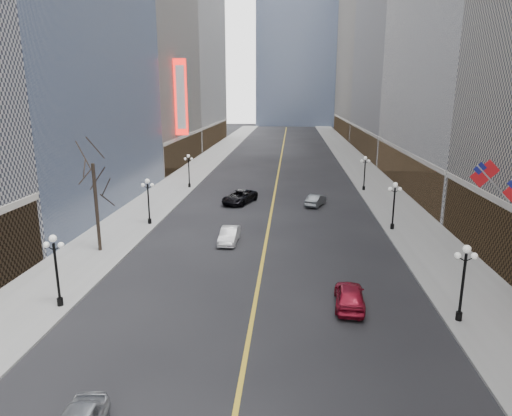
% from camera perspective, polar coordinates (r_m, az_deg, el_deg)
% --- Properties ---
extents(sidewalk_east, '(6.00, 230.00, 0.15)m').
position_cam_1_polar(sidewalk_east, '(66.81, 14.66, 2.82)').
color(sidewalk_east, gray).
rests_on(sidewalk_east, ground).
extents(sidewalk_west, '(6.00, 230.00, 0.15)m').
position_cam_1_polar(sidewalk_west, '(67.68, -9.40, 3.23)').
color(sidewalk_west, gray).
rests_on(sidewalk_west, ground).
extents(lane_line, '(0.25, 200.00, 0.02)m').
position_cam_1_polar(lane_line, '(75.61, 2.82, 4.50)').
color(lane_line, gold).
rests_on(lane_line, ground).
extents(bldg_east_c, '(26.60, 40.60, 48.80)m').
position_cam_1_polar(bldg_east_c, '(104.89, 21.06, 19.59)').
color(bldg_east_c, gray).
rests_on(bldg_east_c, ground).
extents(bldg_east_d, '(26.60, 46.60, 62.80)m').
position_cam_1_polar(bldg_east_d, '(147.32, 16.41, 20.87)').
color(bldg_east_d, gray).
rests_on(bldg_east_d, ground).
extents(bldg_west_c, '(26.60, 30.60, 50.80)m').
position_cam_1_polar(bldg_west_c, '(88.42, -18.11, 21.65)').
color(bldg_west_c, gray).
rests_on(bldg_west_c, ground).
extents(streetlamp_east_1, '(1.26, 0.44, 4.52)m').
position_cam_1_polar(streetlamp_east_1, '(28.14, 24.54, -7.64)').
color(streetlamp_east_1, black).
rests_on(streetlamp_east_1, sidewalk_east).
extents(streetlamp_east_2, '(1.26, 0.44, 4.52)m').
position_cam_1_polar(streetlamp_east_2, '(44.70, 16.88, 0.86)').
color(streetlamp_east_2, black).
rests_on(streetlamp_east_2, sidewalk_east).
extents(streetlamp_east_3, '(1.26, 0.44, 4.52)m').
position_cam_1_polar(streetlamp_east_3, '(62.06, 13.44, 4.70)').
color(streetlamp_east_3, black).
rests_on(streetlamp_east_3, sidewalk_east).
extents(streetlamp_west_1, '(1.26, 0.44, 4.52)m').
position_cam_1_polar(streetlamp_west_1, '(29.84, -23.75, -6.33)').
color(streetlamp_west_1, black).
rests_on(streetlamp_west_1, sidewalk_west).
extents(streetlamp_west_2, '(1.26, 0.44, 4.52)m').
position_cam_1_polar(streetlamp_west_2, '(45.79, -13.32, 1.40)').
color(streetlamp_west_2, black).
rests_on(streetlamp_west_2, sidewalk_west).
extents(streetlamp_west_3, '(1.26, 0.44, 4.52)m').
position_cam_1_polar(streetlamp_west_3, '(62.85, -8.40, 5.05)').
color(streetlamp_west_3, black).
rests_on(streetlamp_west_3, sidewalk_west).
extents(flag_5, '(2.87, 0.12, 2.87)m').
position_cam_1_polar(flag_5, '(34.60, 26.91, 3.58)').
color(flag_5, '#B2B2B7').
rests_on(flag_5, ground).
extents(theatre_marquee, '(2.00, 0.55, 12.00)m').
position_cam_1_polar(theatre_marquee, '(76.64, -9.37, 13.48)').
color(theatre_marquee, red).
rests_on(theatre_marquee, ground).
extents(tree_west_far, '(3.60, 3.60, 7.92)m').
position_cam_1_polar(tree_west_far, '(38.42, -19.61, 3.62)').
color(tree_west_far, '#2D231C').
rests_on(tree_west_far, sidewalk_west).
extents(car_nb_mid, '(1.53, 4.14, 1.35)m').
position_cam_1_polar(car_nb_mid, '(39.93, -3.37, -3.42)').
color(car_nb_mid, silver).
rests_on(car_nb_mid, ground).
extents(car_nb_far, '(4.34, 6.10, 1.54)m').
position_cam_1_polar(car_nb_far, '(54.04, -2.06, 1.40)').
color(car_nb_far, black).
rests_on(car_nb_far, ground).
extents(car_sb_mid, '(2.06, 4.49, 1.49)m').
position_cam_1_polar(car_sb_mid, '(28.90, 11.62, -10.66)').
color(car_sb_mid, maroon).
rests_on(car_sb_mid, ground).
extents(car_sb_far, '(2.76, 4.31, 1.34)m').
position_cam_1_polar(car_sb_far, '(53.28, 7.48, 0.99)').
color(car_sb_far, '#565B5E').
rests_on(car_sb_far, ground).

